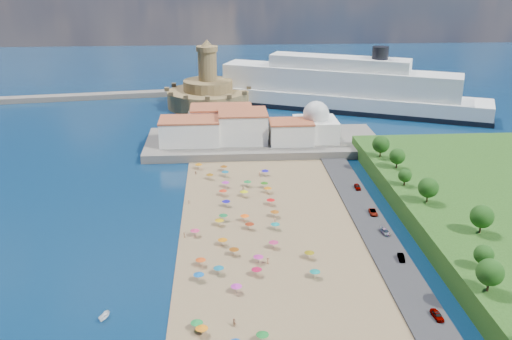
{
  "coord_description": "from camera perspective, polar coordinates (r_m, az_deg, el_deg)",
  "views": [
    {
      "loc": [
        -6.79,
        -137.55,
        68.62
      ],
      "look_at": [
        4.0,
        25.0,
        8.0
      ],
      "focal_mm": 40.0,
      "sensor_mm": 36.0,
      "label": 1
    }
  ],
  "objects": [
    {
      "name": "parked_cars",
      "position": [
        154.51,
        12.76,
        -5.94
      ],
      "size": [
        2.44,
        72.87,
        1.39
      ],
      "color": "gray",
      "rests_on": "promenade"
    },
    {
      "name": "waterfront_buildings",
      "position": [
        219.79,
        -2.68,
        4.34
      ],
      "size": [
        57.0,
        29.0,
        11.0
      ],
      "color": "silver",
      "rests_on": "terrace"
    },
    {
      "name": "cruise_ship",
      "position": [
        278.43,
        8.21,
        7.87
      ],
      "size": [
        138.15,
        75.98,
        30.93
      ],
      "color": "black",
      "rests_on": "ground"
    },
    {
      "name": "beach_parasols",
      "position": [
        144.62,
        -1.38,
        -6.96
      ],
      "size": [
        31.01,
        115.13,
        2.2
      ],
      "color": "gray",
      "rests_on": "beach"
    },
    {
      "name": "breakwater",
      "position": [
        315.6,
        -22.94,
        6.48
      ],
      "size": [
        199.03,
        34.77,
        2.6
      ],
      "primitive_type": "cube",
      "rotation": [
        0.0,
        0.0,
        0.14
      ],
      "color": "#59544C",
      "rests_on": "ground"
    },
    {
      "name": "hillside_trees",
      "position": [
        155.13,
        17.61,
        -2.76
      ],
      "size": [
        15.26,
        106.34,
        7.42
      ],
      "color": "#382314",
      "rests_on": "hillside"
    },
    {
      "name": "domed_building",
      "position": [
        220.01,
        5.99,
        4.57
      ],
      "size": [
        16.0,
        16.0,
        15.0
      ],
      "color": "silver",
      "rests_on": "terrace"
    },
    {
      "name": "ground",
      "position": [
        153.87,
        -0.87,
        -6.08
      ],
      "size": [
        700.0,
        700.0,
        0.0
      ],
      "primitive_type": "plane",
      "color": "#071938",
      "rests_on": "ground"
    },
    {
      "name": "beachgoers",
      "position": [
        154.0,
        -1.64,
        -5.59
      ],
      "size": [
        33.36,
        94.37,
        1.87
      ],
      "color": "tan",
      "rests_on": "beach"
    },
    {
      "name": "fortress",
      "position": [
        282.48,
        -4.8,
        7.67
      ],
      "size": [
        40.0,
        40.0,
        32.4
      ],
      "color": "olive",
      "rests_on": "ground"
    },
    {
      "name": "terrace",
      "position": [
        221.63,
        0.73,
        2.78
      ],
      "size": [
        90.0,
        36.0,
        3.0
      ],
      "primitive_type": "cube",
      "color": "#59544C",
      "rests_on": "ground"
    },
    {
      "name": "jetty",
      "position": [
        254.69,
        -4.85,
        4.99
      ],
      "size": [
        18.0,
        70.0,
        2.4
      ],
      "primitive_type": "cube",
      "color": "#59544C",
      "rests_on": "ground"
    }
  ]
}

